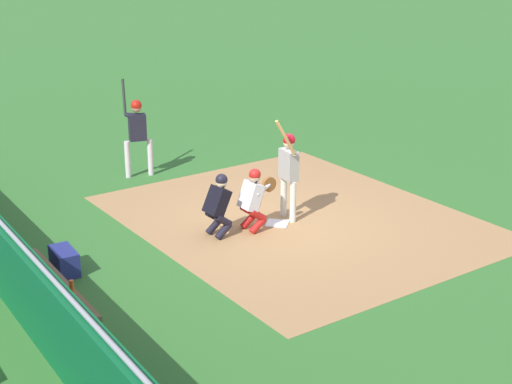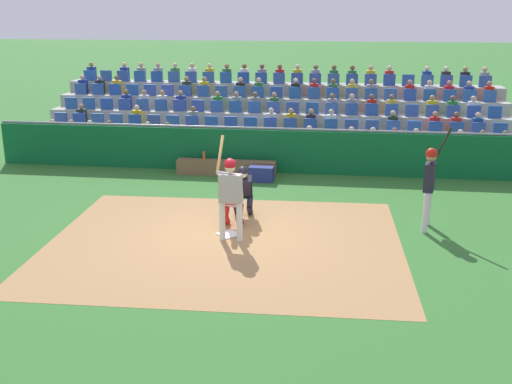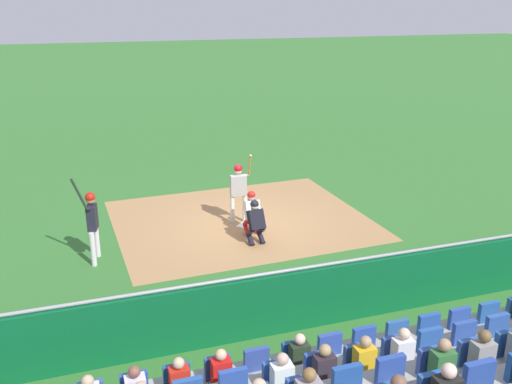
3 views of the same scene
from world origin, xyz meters
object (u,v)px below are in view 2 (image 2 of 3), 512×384
object	(u,v)px
catcher_crouching	(232,196)
equipment_duffel_bag	(261,174)
home_plate_marker	(229,234)
water_bottle_on_bench	(204,156)
home_plate_umpire	(243,188)
batter_at_plate	(230,190)
on_deck_batter	(430,178)
dugout_bench	(226,168)

from	to	relation	value
catcher_crouching	equipment_duffel_bag	bearing A→B (deg)	-92.47
home_plate_marker	water_bottle_on_bench	bearing A→B (deg)	-71.65
home_plate_marker	home_plate_umpire	xyz separation A→B (m)	(-0.13, -1.31, 0.68)
batter_at_plate	on_deck_batter	size ratio (longest dim) A/B	0.96
dugout_bench	equipment_duffel_bag	world-z (taller)	dugout_bench
batter_at_plate	water_bottle_on_bench	distance (m)	5.60
water_bottle_on_bench	on_deck_batter	world-z (taller)	on_deck_batter
catcher_crouching	dugout_bench	xyz separation A→B (m)	(0.97, -4.43, -0.50)
home_plate_marker	dugout_bench	world-z (taller)	dugout_bench
water_bottle_on_bench	equipment_duffel_bag	bearing A→B (deg)	164.40
batter_at_plate	catcher_crouching	bearing A→B (deg)	-83.03
home_plate_marker	equipment_duffel_bag	world-z (taller)	equipment_duffel_bag
catcher_crouching	equipment_duffel_bag	size ratio (longest dim) A/B	1.84
catcher_crouching	water_bottle_on_bench	bearing A→B (deg)	-69.49
dugout_bench	equipment_duffel_bag	bearing A→B (deg)	153.40
batter_at_plate	dugout_bench	bearing A→B (deg)	-78.57
dugout_bench	water_bottle_on_bench	bearing A→B (deg)	5.72
catcher_crouching	on_deck_batter	world-z (taller)	on_deck_batter
catcher_crouching	dugout_bench	size ratio (longest dim) A/B	0.43
batter_at_plate	equipment_duffel_bag	xyz separation A→B (m)	(-0.05, -4.79, -0.93)
home_plate_umpire	water_bottle_on_bench	bearing A→B (deg)	-64.13
batter_at_plate	catcher_crouching	distance (m)	1.02
equipment_duffel_bag	catcher_crouching	bearing A→B (deg)	90.05
home_plate_marker	catcher_crouching	size ratio (longest dim) A/B	0.34
catcher_crouching	water_bottle_on_bench	world-z (taller)	catcher_crouching
home_plate_umpire	dugout_bench	xyz separation A→B (m)	(1.10, -3.71, -0.48)
home_plate_marker	on_deck_batter	world-z (taller)	on_deck_batter
catcher_crouching	on_deck_batter	distance (m)	4.46
water_bottle_on_bench	batter_at_plate	bearing A→B (deg)	108.28
batter_at_plate	water_bottle_on_bench	world-z (taller)	batter_at_plate
equipment_duffel_bag	home_plate_marker	bearing A→B (deg)	90.47
home_plate_umpire	on_deck_batter	size ratio (longest dim) A/B	0.55
dugout_bench	equipment_duffel_bag	size ratio (longest dim) A/B	4.24
catcher_crouching	home_plate_umpire	world-z (taller)	catcher_crouching
home_plate_umpire	equipment_duffel_bag	world-z (taller)	home_plate_umpire
batter_at_plate	catcher_crouching	world-z (taller)	batter_at_plate
dugout_bench	catcher_crouching	bearing A→B (deg)	102.34
water_bottle_on_bench	dugout_bench	bearing A→B (deg)	-174.28
on_deck_batter	dugout_bench	bearing A→B (deg)	-36.53
on_deck_batter	equipment_duffel_bag	bearing A→B (deg)	-38.83
home_plate_marker	dugout_bench	size ratio (longest dim) A/B	0.15
dugout_bench	batter_at_plate	bearing A→B (deg)	101.43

